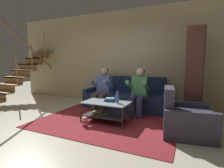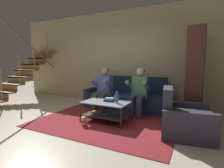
{
  "view_description": "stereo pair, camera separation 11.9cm",
  "coord_description": "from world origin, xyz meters",
  "px_view_note": "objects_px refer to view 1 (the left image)",
  "views": [
    {
      "loc": [
        1.97,
        -2.78,
        1.3
      ],
      "look_at": [
        0.21,
        1.03,
        0.78
      ],
      "focal_mm": 28.0,
      "sensor_mm": 36.0,
      "label": 1
    },
    {
      "loc": [
        2.08,
        -2.73,
        1.3
      ],
      "look_at": [
        0.21,
        1.03,
        0.78
      ],
      "focal_mm": 28.0,
      "sensor_mm": 36.0,
      "label": 2
    }
  ],
  "objects_px": {
    "vase": "(117,97)",
    "popcorn_tub": "(85,122)",
    "person_seated_right": "(139,90)",
    "book_stack": "(110,100)",
    "couch": "(127,98)",
    "person_seated_left": "(103,88)",
    "coffee_table": "(107,109)",
    "armchair": "(186,119)",
    "bookshelf": "(196,82)"
  },
  "relations": [
    {
      "from": "armchair",
      "to": "person_seated_left",
      "type": "bearing_deg",
      "value": 159.84
    },
    {
      "from": "book_stack",
      "to": "bookshelf",
      "type": "distance_m",
      "value": 2.06
    },
    {
      "from": "person_seated_left",
      "to": "bookshelf",
      "type": "bearing_deg",
      "value": 10.16
    },
    {
      "from": "vase",
      "to": "popcorn_tub",
      "type": "distance_m",
      "value": 0.83
    },
    {
      "from": "coffee_table",
      "to": "popcorn_tub",
      "type": "bearing_deg",
      "value": -119.65
    },
    {
      "from": "coffee_table",
      "to": "person_seated_right",
      "type": "bearing_deg",
      "value": 56.36
    },
    {
      "from": "person_seated_right",
      "to": "armchair",
      "type": "height_order",
      "value": "person_seated_right"
    },
    {
      "from": "vase",
      "to": "popcorn_tub",
      "type": "xyz_separation_m",
      "value": [
        -0.53,
        -0.45,
        -0.46
      ]
    },
    {
      "from": "armchair",
      "to": "couch",
      "type": "bearing_deg",
      "value": 141.22
    },
    {
      "from": "person_seated_left",
      "to": "vase",
      "type": "relative_size",
      "value": 4.53
    },
    {
      "from": "couch",
      "to": "book_stack",
      "type": "distance_m",
      "value": 1.21
    },
    {
      "from": "book_stack",
      "to": "coffee_table",
      "type": "bearing_deg",
      "value": -119.56
    },
    {
      "from": "coffee_table",
      "to": "bookshelf",
      "type": "bearing_deg",
      "value": 33.46
    },
    {
      "from": "bookshelf",
      "to": "armchair",
      "type": "height_order",
      "value": "bookshelf"
    },
    {
      "from": "couch",
      "to": "vase",
      "type": "height_order",
      "value": "couch"
    },
    {
      "from": "bookshelf",
      "to": "armchair",
      "type": "relative_size",
      "value": 2.1
    },
    {
      "from": "couch",
      "to": "armchair",
      "type": "distance_m",
      "value": 2.06
    },
    {
      "from": "person_seated_left",
      "to": "book_stack",
      "type": "xyz_separation_m",
      "value": [
        0.54,
        -0.68,
        -0.15
      ]
    },
    {
      "from": "couch",
      "to": "vase",
      "type": "bearing_deg",
      "value": -78.6
    },
    {
      "from": "book_stack",
      "to": "bookshelf",
      "type": "xyz_separation_m",
      "value": [
        1.71,
        1.08,
        0.36
      ]
    },
    {
      "from": "person_seated_right",
      "to": "armchair",
      "type": "bearing_deg",
      "value": -35.02
    },
    {
      "from": "person_seated_left",
      "to": "coffee_table",
      "type": "distance_m",
      "value": 0.97
    },
    {
      "from": "person_seated_left",
      "to": "book_stack",
      "type": "bearing_deg",
      "value": -51.38
    },
    {
      "from": "couch",
      "to": "coffee_table",
      "type": "distance_m",
      "value": 1.27
    },
    {
      "from": "book_stack",
      "to": "popcorn_tub",
      "type": "bearing_deg",
      "value": -119.63
    },
    {
      "from": "coffee_table",
      "to": "popcorn_tub",
      "type": "height_order",
      "value": "coffee_table"
    },
    {
      "from": "person_seated_right",
      "to": "armchair",
      "type": "distance_m",
      "value": 1.39
    },
    {
      "from": "couch",
      "to": "book_stack",
      "type": "bearing_deg",
      "value": -88.02
    },
    {
      "from": "armchair",
      "to": "popcorn_tub",
      "type": "relative_size",
      "value": 4.68
    },
    {
      "from": "book_stack",
      "to": "armchair",
      "type": "distance_m",
      "value": 1.58
    },
    {
      "from": "coffee_table",
      "to": "popcorn_tub",
      "type": "xyz_separation_m",
      "value": [
        -0.27,
        -0.47,
        -0.19
      ]
    },
    {
      "from": "coffee_table",
      "to": "vase",
      "type": "height_order",
      "value": "vase"
    },
    {
      "from": "book_stack",
      "to": "bookshelf",
      "type": "relative_size",
      "value": 0.12
    },
    {
      "from": "coffee_table",
      "to": "vase",
      "type": "bearing_deg",
      "value": -2.78
    },
    {
      "from": "coffee_table",
      "to": "armchair",
      "type": "xyz_separation_m",
      "value": [
        1.61,
        -0.02,
        -0.02
      ]
    },
    {
      "from": "person_seated_right",
      "to": "person_seated_left",
      "type": "bearing_deg",
      "value": -179.96
    },
    {
      "from": "person_seated_left",
      "to": "coffee_table",
      "type": "relative_size",
      "value": 1.16
    },
    {
      "from": "couch",
      "to": "popcorn_tub",
      "type": "bearing_deg",
      "value": -98.75
    },
    {
      "from": "book_stack",
      "to": "popcorn_tub",
      "type": "distance_m",
      "value": 0.73
    },
    {
      "from": "couch",
      "to": "book_stack",
      "type": "relative_size",
      "value": 9.65
    },
    {
      "from": "person_seated_right",
      "to": "bookshelf",
      "type": "height_order",
      "value": "bookshelf"
    },
    {
      "from": "coffee_table",
      "to": "bookshelf",
      "type": "distance_m",
      "value": 2.18
    },
    {
      "from": "couch",
      "to": "vase",
      "type": "relative_size",
      "value": 9.17
    },
    {
      "from": "person_seated_left",
      "to": "person_seated_right",
      "type": "bearing_deg",
      "value": 0.04
    },
    {
      "from": "person_seated_left",
      "to": "popcorn_tub",
      "type": "relative_size",
      "value": 5.59
    },
    {
      "from": "armchair",
      "to": "popcorn_tub",
      "type": "distance_m",
      "value": 1.93
    },
    {
      "from": "popcorn_tub",
      "to": "armchair",
      "type": "bearing_deg",
      "value": 13.48
    },
    {
      "from": "person_seated_left",
      "to": "bookshelf",
      "type": "relative_size",
      "value": 0.57
    },
    {
      "from": "person_seated_right",
      "to": "book_stack",
      "type": "xyz_separation_m",
      "value": [
        -0.46,
        -0.68,
        -0.15
      ]
    },
    {
      "from": "armchair",
      "to": "book_stack",
      "type": "bearing_deg",
      "value": 176.55
    }
  ]
}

